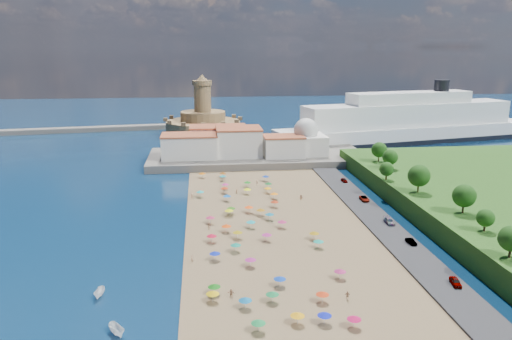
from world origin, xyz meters
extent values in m
plane|color=#071938|center=(0.00, 0.00, 0.00)|extent=(700.00, 700.00, 0.00)
cube|color=#59544C|center=(10.00, 73.00, 1.50)|extent=(90.00, 36.00, 3.00)
cube|color=#59544C|center=(-12.00, 108.00, 1.20)|extent=(18.00, 70.00, 2.40)
cube|color=#59544C|center=(-110.00, 153.00, 1.30)|extent=(199.03, 34.77, 2.60)
cube|color=silver|center=(-18.00, 69.00, 7.50)|extent=(22.00, 14.00, 9.00)
cube|color=silver|center=(2.00, 71.00, 8.50)|extent=(18.00, 16.00, 11.00)
cube|color=silver|center=(20.00, 67.00, 7.00)|extent=(16.00, 12.00, 8.00)
cube|color=silver|center=(-6.00, 83.00, 8.00)|extent=(24.00, 14.00, 10.00)
cube|color=silver|center=(30.00, 71.00, 7.00)|extent=(16.00, 16.00, 8.00)
sphere|color=silver|center=(30.00, 71.00, 13.00)|extent=(10.00, 10.00, 10.00)
cylinder|color=silver|center=(30.00, 71.00, 16.80)|extent=(1.20, 1.20, 1.60)
cylinder|color=#A17C50|center=(-12.00, 138.00, 4.00)|extent=(40.00, 40.00, 8.00)
cylinder|color=#A17C50|center=(-12.00, 138.00, 10.50)|extent=(24.00, 24.00, 5.00)
cylinder|color=#A17C50|center=(-12.00, 138.00, 20.00)|extent=(9.00, 9.00, 14.00)
cylinder|color=#A17C50|center=(-12.00, 138.00, 28.20)|extent=(10.40, 10.40, 2.40)
cone|color=#A17C50|center=(-12.00, 138.00, 30.90)|extent=(6.00, 6.00, 3.00)
cube|color=black|center=(90.08, 108.26, 1.12)|extent=(140.73, 49.49, 2.24)
cube|color=white|center=(90.08, 108.26, 4.15)|extent=(139.67, 48.89, 8.31)
cube|color=white|center=(90.08, 108.26, 13.85)|extent=(111.82, 39.47, 11.08)
cube|color=white|center=(90.08, 108.26, 22.16)|extent=(65.90, 26.18, 5.54)
cylinder|color=black|center=(108.13, 112.13, 27.70)|extent=(7.39, 7.39, 5.54)
cylinder|color=gray|center=(-0.94, -7.00, 1.25)|extent=(0.07, 0.07, 2.00)
cone|color=teal|center=(-0.94, -7.00, 2.15)|extent=(2.50, 2.50, 0.60)
cylinder|color=gray|center=(-13.30, 46.16, 1.25)|extent=(0.07, 0.07, 2.00)
cone|color=#D46809|center=(-13.30, 46.16, 2.15)|extent=(2.50, 2.50, 0.60)
cylinder|color=gray|center=(2.01, -16.51, 1.25)|extent=(0.07, 0.07, 2.00)
cone|color=#A7237A|center=(2.01, -16.51, 2.15)|extent=(2.50, 2.50, 0.60)
cylinder|color=gray|center=(-4.98, -14.07, 1.25)|extent=(0.07, 0.07, 2.00)
cone|color=#99810D|center=(-4.98, -14.07, 2.15)|extent=(2.50, 2.50, 0.60)
cylinder|color=gray|center=(-4.69, -56.06, 1.25)|extent=(0.07, 0.07, 2.00)
cone|color=#157A39|center=(-4.69, -56.06, 2.15)|extent=(2.50, 2.50, 0.60)
cylinder|color=gray|center=(-0.97, -46.52, 1.25)|extent=(0.07, 0.07, 2.00)
cone|color=#136F39|center=(-0.97, -46.52, 2.15)|extent=(2.50, 2.50, 0.60)
cylinder|color=gray|center=(13.78, -16.83, 1.25)|extent=(0.07, 0.07, 2.00)
cone|color=#9F790E|center=(13.78, -16.83, 2.15)|extent=(2.50, 2.50, 0.60)
cylinder|color=gray|center=(14.23, -38.45, 1.25)|extent=(0.07, 0.07, 2.00)
cone|color=#9C215C|center=(14.23, -38.45, 2.15)|extent=(2.50, 2.50, 0.60)
cylinder|color=gray|center=(-3.44, -30.67, 1.25)|extent=(0.07, 0.07, 2.00)
cone|color=#9C2178|center=(-3.44, -30.67, 2.15)|extent=(2.50, 2.50, 0.60)
cylinder|color=gray|center=(-10.98, -26.46, 1.25)|extent=(0.07, 0.07, 2.00)
cone|color=#0C20A6|center=(-10.98, -26.46, 2.15)|extent=(2.50, 2.50, 0.60)
cylinder|color=gray|center=(8.97, 17.83, 1.25)|extent=(0.07, 0.07, 2.00)
cone|color=orange|center=(8.97, 17.83, 2.15)|extent=(2.50, 2.50, 0.60)
cylinder|color=gray|center=(8.74, 29.90, 1.25)|extent=(0.07, 0.07, 2.00)
cone|color=#116222|center=(8.74, 29.90, 2.15)|extent=(2.50, 2.50, 0.60)
cylinder|color=gray|center=(-6.02, 41.37, 1.25)|extent=(0.07, 0.07, 2.00)
cone|color=#0E7C87|center=(-6.02, 41.37, 2.15)|extent=(2.50, 2.50, 0.60)
cylinder|color=gray|center=(-11.99, -45.04, 1.25)|extent=(0.07, 0.07, 2.00)
cone|color=gold|center=(-11.99, -45.04, 2.15)|extent=(2.50, 2.50, 0.60)
cylinder|color=gray|center=(-6.17, -48.20, 1.25)|extent=(0.07, 0.07, 2.00)
cone|color=#0B5B90|center=(-6.17, -48.20, 2.15)|extent=(2.50, 2.50, 0.60)
cylinder|color=gray|center=(8.30, -47.56, 1.25)|extent=(0.07, 0.07, 2.00)
cone|color=red|center=(8.30, -47.56, 2.15)|extent=(2.50, 2.50, 0.60)
cylinder|color=gray|center=(-5.37, 5.06, 1.25)|extent=(0.07, 0.07, 2.00)
cone|color=#2D7615|center=(-5.37, 5.06, 2.15)|extent=(2.50, 2.50, 0.60)
cylinder|color=gray|center=(4.78, -1.46, 1.25)|extent=(0.07, 0.07, 2.00)
cone|color=#0E6988|center=(4.78, -1.46, 2.15)|extent=(2.50, 2.50, 0.60)
cylinder|color=gray|center=(2.24, -54.48, 1.25)|extent=(0.07, 0.07, 2.00)
cone|color=orange|center=(2.24, -54.48, 2.15)|extent=(2.50, 2.50, 0.60)
cylinder|color=gray|center=(-5.89, 17.10, 1.25)|extent=(0.07, 0.07, 2.00)
cone|color=#0D54B1|center=(-5.89, 17.10, 2.15)|extent=(2.50, 2.50, 0.60)
cylinder|color=gray|center=(-5.82, 45.60, 1.25)|extent=(0.07, 0.07, 2.00)
cone|color=#82410B|center=(-5.82, 45.60, 2.15)|extent=(2.50, 2.50, 0.60)
cylinder|color=gray|center=(9.04, 39.37, 1.25)|extent=(0.07, 0.07, 2.00)
cone|color=#0C2F9C|center=(9.04, 39.37, 2.15)|extent=(2.50, 2.50, 0.60)
cylinder|color=gray|center=(7.79, 9.57, 1.25)|extent=(0.07, 0.07, 2.00)
cone|color=#9D290E|center=(7.79, 9.57, 2.15)|extent=(2.50, 2.50, 0.60)
cylinder|color=gray|center=(6.86, -54.93, 1.25)|extent=(0.07, 0.07, 2.00)
cone|color=#0E1BBB|center=(6.86, -54.93, 2.15)|extent=(2.50, 2.50, 0.60)
cylinder|color=gray|center=(2.81, 2.54, 1.25)|extent=(0.07, 0.07, 2.00)
cone|color=#9E690E|center=(2.81, 2.54, 2.15)|extent=(2.50, 2.50, 0.60)
cylinder|color=gray|center=(13.61, -22.15, 1.25)|extent=(0.07, 0.07, 2.00)
cone|color=#10937E|center=(13.61, -22.15, 2.15)|extent=(2.50, 2.50, 0.60)
cylinder|color=gray|center=(-5.73, 30.54, 1.25)|extent=(0.07, 0.07, 2.00)
cone|color=#A72369|center=(-5.73, 30.54, 2.15)|extent=(2.50, 2.50, 0.60)
cylinder|color=gray|center=(-14.11, 22.58, 1.25)|extent=(0.07, 0.07, 2.00)
cone|color=teal|center=(-14.11, 22.58, 2.15)|extent=(2.50, 2.50, 0.60)
cylinder|color=gray|center=(-11.42, -15.80, 1.25)|extent=(0.07, 0.07, 2.00)
cone|color=#B70E2C|center=(-11.42, -15.80, 2.15)|extent=(2.50, 2.50, 0.60)
cylinder|color=gray|center=(1.06, 23.76, 1.25)|extent=(0.07, 0.07, 2.00)
cone|color=#EFFF0D|center=(1.06, 23.76, 2.15)|extent=(2.50, 2.50, 0.60)
cylinder|color=gray|center=(-6.08, 3.06, 1.25)|extent=(0.07, 0.07, 2.00)
cone|color=yellow|center=(-6.08, 3.06, 2.15)|extent=(2.50, 2.50, 0.60)
cylinder|color=gray|center=(-0.26, 5.44, 1.25)|extent=(0.07, 0.07, 2.00)
cone|color=#FF4C0B|center=(-0.26, 5.44, 2.15)|extent=(2.50, 2.50, 0.60)
cylinder|color=gray|center=(-7.50, -9.35, 1.25)|extent=(0.07, 0.07, 2.00)
cone|color=#DE4309|center=(-7.50, -9.35, 2.15)|extent=(2.50, 2.50, 0.60)
cylinder|color=gray|center=(1.85, 32.16, 1.25)|extent=(0.07, 0.07, 2.00)
cone|color=#157819|center=(1.85, 32.16, 2.15)|extent=(2.50, 2.50, 0.60)
cylinder|color=gray|center=(-11.47, -2.32, 1.25)|extent=(0.07, 0.07, 2.00)
cone|color=#B02552|center=(-11.47, -2.32, 2.15)|extent=(2.50, 2.50, 0.60)
cylinder|color=gray|center=(11.56, -56.64, 1.25)|extent=(0.07, 0.07, 2.00)
cone|color=#B50E49|center=(11.56, -56.64, 2.15)|extent=(2.50, 2.50, 0.60)
cylinder|color=gray|center=(-11.61, -42.26, 1.25)|extent=(0.07, 0.07, 2.00)
cone|color=#126311|center=(-11.61, -42.26, 2.15)|extent=(2.50, 2.50, 0.60)
cylinder|color=gray|center=(-6.02, -22.16, 1.25)|extent=(0.07, 0.07, 2.00)
cone|color=#0D7862|center=(-6.02, -22.16, 2.15)|extent=(2.50, 2.50, 0.60)
cylinder|color=gray|center=(7.80, 24.36, 1.25)|extent=(0.07, 0.07, 2.00)
cone|color=#FFAC0D|center=(7.80, 24.36, 2.15)|extent=(2.50, 2.50, 0.60)
cylinder|color=gray|center=(1.41, -40.40, 1.25)|extent=(0.07, 0.07, 2.00)
cone|color=#0D38AB|center=(1.41, -40.40, 2.15)|extent=(2.50, 2.50, 0.60)
cylinder|color=gray|center=(7.22, -7.81, 1.25)|extent=(0.07, 0.07, 2.00)
cone|color=#AA245C|center=(7.22, -7.81, 2.15)|extent=(2.50, 2.50, 0.60)
cylinder|color=gray|center=(-6.26, 25.99, 1.25)|extent=(0.07, 0.07, 2.00)
cone|color=#B9310E|center=(-6.26, 25.99, 2.15)|extent=(2.50, 2.50, 0.60)
imported|color=tan|center=(-12.00, -6.77, 1.10)|extent=(0.94, 0.80, 1.69)
imported|color=tan|center=(-8.43, -43.63, 1.11)|extent=(1.67, 0.90, 1.72)
imported|color=tan|center=(13.22, -47.19, 1.18)|extent=(1.13, 0.59, 1.85)
imported|color=tan|center=(-2.24, 24.73, 1.14)|extent=(1.06, 1.10, 1.78)
imported|color=tan|center=(5.44, 34.97, 1.10)|extent=(1.03, 1.26, 1.69)
imported|color=tan|center=(16.96, 15.41, 1.19)|extent=(1.71, 1.51, 1.87)
imported|color=tan|center=(-16.09, -27.09, 1.14)|extent=(0.66, 0.77, 1.79)
imported|color=tan|center=(-16.67, 20.68, 1.18)|extent=(1.28, 0.83, 1.87)
imported|color=white|center=(-28.11, -54.03, 0.88)|extent=(3.90, 4.74, 1.75)
imported|color=white|center=(-33.49, -40.28, 0.78)|extent=(2.07, 4.23, 1.57)
imported|color=gray|center=(36.00, -23.14, 1.30)|extent=(1.78, 3.81, 1.21)
imported|color=gray|center=(36.00, -44.51, 1.39)|extent=(2.26, 4.24, 1.37)
imported|color=gray|center=(36.00, 33.69, 1.32)|extent=(1.81, 3.79, 1.25)
imported|color=gray|center=(36.00, -8.96, 1.39)|extent=(1.96, 4.77, 1.38)
imported|color=gray|center=(36.00, 11.66, 1.38)|extent=(2.39, 4.94, 1.36)
cylinder|color=#382314|center=(46.77, -44.43, 7.44)|extent=(0.50, 0.50, 2.87)
sphere|color=#14380F|center=(46.77, -44.43, 10.02)|extent=(5.17, 5.17, 5.17)
cylinder|color=#382314|center=(49.96, -29.99, 7.12)|extent=(0.50, 0.50, 2.24)
sphere|color=#14380F|center=(49.96, -29.99, 9.14)|extent=(4.04, 4.04, 4.04)
cylinder|color=#382314|center=(51.56, -17.46, 7.62)|extent=(0.50, 0.50, 3.23)
sphere|color=#14380F|center=(51.56, -17.46, 10.52)|extent=(5.82, 5.82, 5.82)
cylinder|color=#382314|center=(48.17, 1.41, 7.76)|extent=(0.50, 0.50, 3.52)
sphere|color=#14380F|center=(48.17, 1.41, 10.92)|extent=(6.33, 6.33, 6.33)
cylinder|color=#382314|center=(44.13, 15.87, 7.24)|extent=(0.50, 0.50, 2.48)
sphere|color=#14380F|center=(44.13, 15.87, 9.48)|extent=(4.47, 4.47, 4.47)
cylinder|color=#382314|center=(50.64, 29.83, 7.46)|extent=(0.50, 0.50, 2.92)
sphere|color=#14380F|center=(50.64, 29.83, 10.09)|extent=(5.26, 5.26, 5.26)
cylinder|color=#382314|center=(50.84, 41.21, 7.54)|extent=(0.50, 0.50, 3.09)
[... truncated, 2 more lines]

